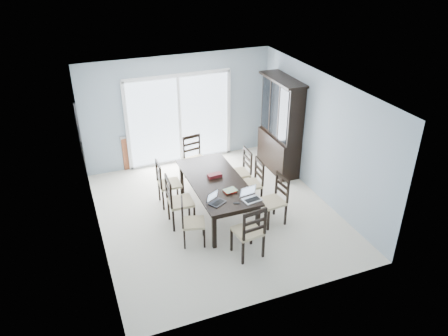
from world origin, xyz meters
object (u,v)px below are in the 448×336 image
(hot_tub, at_px, (144,136))
(chair_right_mid, at_px, (254,178))
(chair_end_near, at_px, (251,227))
(cell_phone, at_px, (237,203))
(chair_left_mid, at_px, (175,196))
(chair_right_far, at_px, (243,167))
(chair_left_near, at_px, (188,217))
(dining_table, at_px, (216,184))
(laptop_silver, at_px, (252,197))
(chair_left_far, at_px, (165,179))
(chair_right_near, at_px, (277,194))
(china_hutch, at_px, (280,126))
(game_box, at_px, (215,176))
(laptop_dark, at_px, (218,201))
(chair_end_far, at_px, (194,153))

(hot_tub, bearing_deg, chair_right_mid, -64.01)
(chair_end_near, height_order, cell_phone, chair_end_near)
(chair_left_mid, bearing_deg, cell_phone, 50.59)
(chair_left_mid, bearing_deg, hot_tub, -179.80)
(chair_right_far, bearing_deg, chair_end_near, 160.68)
(chair_left_near, distance_m, chair_end_near, 1.16)
(cell_phone, bearing_deg, dining_table, 115.64)
(chair_right_mid, height_order, laptop_silver, chair_right_mid)
(chair_left_far, xyz_separation_m, laptop_silver, (1.20, -1.57, 0.21))
(dining_table, distance_m, chair_left_mid, 0.86)
(chair_left_near, xyz_separation_m, laptop_silver, (1.14, -0.19, 0.26))
(chair_right_far, relative_size, cell_phone, 10.45)
(chair_right_far, bearing_deg, chair_left_mid, 112.51)
(chair_left_near, xyz_separation_m, chair_right_near, (1.76, 0.03, 0.05))
(chair_left_near, xyz_separation_m, chair_left_far, (-0.07, 1.38, 0.05))
(dining_table, relative_size, chair_left_mid, 1.84)
(china_hutch, relative_size, chair_left_near, 2.12)
(chair_end_near, bearing_deg, chair_left_mid, 117.02)
(chair_left_mid, xyz_separation_m, laptop_silver, (1.20, -0.81, 0.17))
(chair_right_far, xyz_separation_m, game_box, (-0.79, -0.45, 0.19))
(china_hutch, distance_m, laptop_silver, 2.73)
(chair_right_mid, bearing_deg, chair_left_mid, 98.09)
(chair_right_mid, distance_m, hot_tub, 3.59)
(chair_end_near, bearing_deg, hot_tub, 93.16)
(laptop_dark, xyz_separation_m, laptop_silver, (0.61, -0.13, 0.01))
(chair_end_near, height_order, laptop_silver, chair_end_near)
(china_hutch, bearing_deg, chair_left_mid, -155.25)
(chair_left_far, xyz_separation_m, game_box, (0.87, -0.55, 0.18))
(dining_table, xyz_separation_m, cell_phone, (0.05, -0.88, 0.08))
(chair_right_near, height_order, chair_end_far, chair_end_far)
(chair_left_far, relative_size, hot_tub, 0.60)
(laptop_dark, bearing_deg, cell_phone, -52.03)
(chair_left_far, bearing_deg, game_box, 59.82)
(chair_left_mid, relative_size, chair_right_near, 1.05)
(chair_left_near, bearing_deg, chair_end_near, 63.16)
(chair_end_near, distance_m, chair_end_far, 3.03)
(chair_end_far, bearing_deg, chair_left_mid, 51.59)
(chair_right_mid, relative_size, laptop_dark, 3.19)
(china_hutch, height_order, laptop_silver, china_hutch)
(dining_table, relative_size, china_hutch, 1.00)
(chair_left_mid, bearing_deg, chair_right_far, 114.22)
(dining_table, height_order, game_box, game_box)
(chair_right_mid, xyz_separation_m, laptop_silver, (-0.50, -0.97, 0.21))
(game_box, bearing_deg, laptop_dark, -107.15)
(chair_left_near, distance_m, chair_right_near, 1.76)
(dining_table, xyz_separation_m, chair_right_far, (0.81, 0.59, -0.08))
(game_box, bearing_deg, chair_right_far, 29.57)
(chair_right_mid, xyz_separation_m, cell_phone, (-0.79, -0.97, 0.16))
(chair_left_far, height_order, cell_phone, chair_left_far)
(chair_right_far, xyz_separation_m, chair_end_near, (-0.75, -2.07, 0.03))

